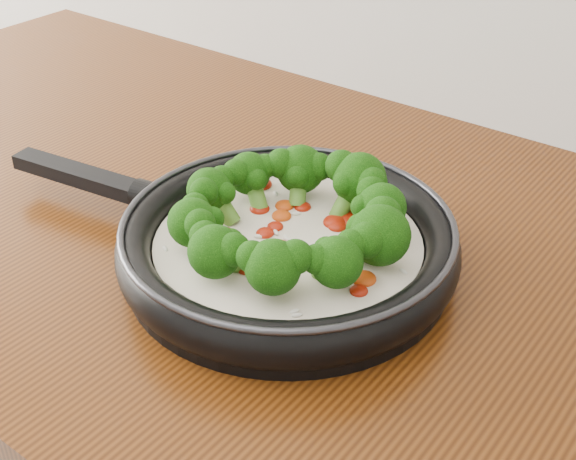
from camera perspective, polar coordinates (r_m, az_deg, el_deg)
The scene contains 2 objects.
counter at distance 1.24m, azimuth -3.03°, elevation -16.32°, with size 1.60×0.80×0.90m, color #331605.
skillet at distance 0.81m, azimuth -0.01°, elevation -0.60°, with size 0.58×0.41×0.10m.
Camera 1 is at (0.54, 0.50, 1.39)m, focal length 48.06 mm.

